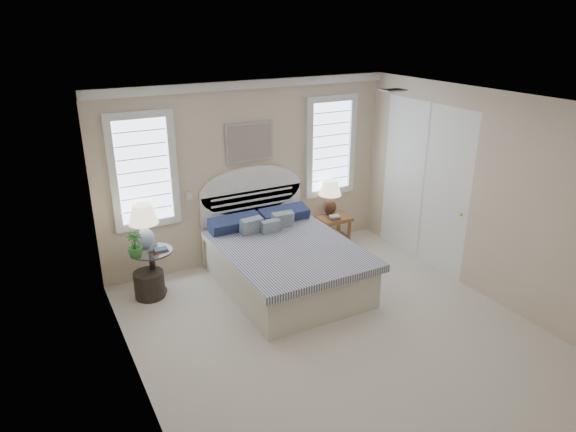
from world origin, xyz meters
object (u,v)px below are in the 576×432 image
at_px(lamp_right, 330,194).
at_px(side_table_left, 153,267).
at_px(lamp_left, 144,222).
at_px(nightstand_right, 334,225).
at_px(floor_pot, 150,284).
at_px(bed, 282,259).

bearing_deg(lamp_right, side_table_left, -175.76).
relative_size(lamp_left, lamp_right, 1.08).
xyz_separation_m(nightstand_right, floor_pot, (-3.03, -0.18, -0.20)).
bearing_deg(lamp_left, bed, -22.09).
height_order(bed, lamp_right, bed).
bearing_deg(lamp_right, floor_pot, -174.37).
distance_m(bed, nightstand_right, 1.47).
xyz_separation_m(side_table_left, floor_pot, (-0.08, -0.08, -0.20)).
bearing_deg(lamp_left, floor_pot, -105.92).
bearing_deg(side_table_left, lamp_right, 4.24).
xyz_separation_m(bed, lamp_left, (-1.69, 0.68, 0.63)).
relative_size(nightstand_right, floor_pot, 1.33).
bearing_deg(bed, lamp_left, 157.91).
height_order(bed, nightstand_right, bed).
distance_m(nightstand_right, lamp_right, 0.51).
relative_size(bed, floor_pot, 5.69).
distance_m(side_table_left, floor_pot, 0.24).
distance_m(bed, lamp_right, 1.60).
distance_m(side_table_left, lamp_left, 0.63).
bearing_deg(bed, lamp_right, 32.18).
xyz_separation_m(lamp_left, lamp_right, (2.97, 0.13, -0.13)).
relative_size(bed, side_table_left, 3.61).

